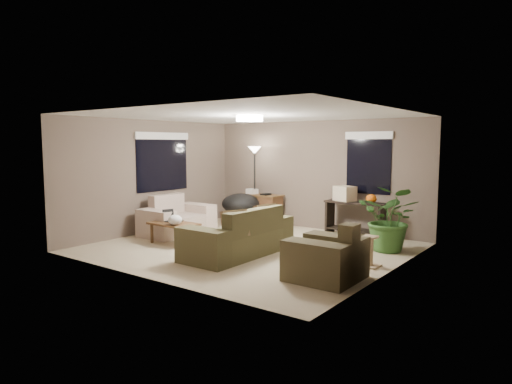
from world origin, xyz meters
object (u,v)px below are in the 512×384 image
Objects in this scene: houseplant at (391,226)px; desk at (260,209)px; main_sofa at (240,238)px; papasan_chair at (241,207)px; console_table at (355,216)px; floor_lamp at (255,159)px; coffee_table at (174,226)px; cat_scratching_post at (369,253)px; armchair at (327,259)px; loveseat at (177,220)px.

desk is at bearing 167.09° from houseplant.
main_sofa is 3.06m from desk.
console_table is at bearing 10.71° from papasan_chair.
main_sofa is at bearing -109.44° from console_table.
desk is 1.23m from floor_lamp.
desk and console_table have the same top height.
console_table reaches higher than coffee_table.
papasan_chair is 4.23m from cat_scratching_post.
main_sofa and armchair have the same top height.
houseplant reaches higher than console_table.
main_sofa is 1.81× the size of houseplant.
console_table is (3.29, 2.05, 0.14)m from loveseat.
console_table is 2.76m from papasan_chair.
loveseat is at bearing -148.07° from console_table.
console_table is at bearing 1.85° from floor_lamp.
coffee_table is 2.29m from papasan_chair.
loveseat is (-2.33, 0.67, 0.00)m from main_sofa.
floor_lamp is 3.82× the size of cat_scratching_post.
console_table is 0.68× the size of floor_lamp.
armchair is 2.00× the size of cat_scratching_post.
papasan_chair reaches higher than console_table.
main_sofa is at bearing -57.88° from floor_lamp.
houseplant reaches higher than cat_scratching_post.
desk is 3.66m from houseplant.
armchair is 1.00× the size of coffee_table.
loveseat is at bearing -108.99° from floor_lamp.
loveseat reaches higher than desk.
armchair is at bearing -102.60° from cat_scratching_post.
floor_lamp is (-2.61, -0.08, 1.16)m from console_table.
desk is at bearing 62.31° from papasan_chair.
coffee_table is at bearing -132.60° from console_table.
floor_lamp is at bearing -166.79° from desk.
armchair is 0.87× the size of papasan_chair.
loveseat is 1.39× the size of papasan_chair.
papasan_chair is 1.21m from floor_lamp.
loveseat is 0.84× the size of floor_lamp.
console_table is 1.40m from houseplant.
armchair is 4.61m from desk.
houseplant is at bearing 86.93° from armchair.
cat_scratching_post is at bearing -27.80° from floor_lamp.
papasan_chair is (-0.24, -0.46, 0.09)m from desk.
console_table is 1.07× the size of houseplant.
desk is at bearing 13.21° from floor_lamp.
main_sofa is at bearing -164.01° from cat_scratching_post.
armchair is at bearing -35.31° from papasan_chair.
main_sofa is at bearing 2.91° from coffee_table.
armchair reaches higher than coffee_table.
armchair is (1.94, -0.40, 0.00)m from main_sofa.
floor_lamp is 4.53m from cat_scratching_post.
loveseat and armchair have the same top height.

